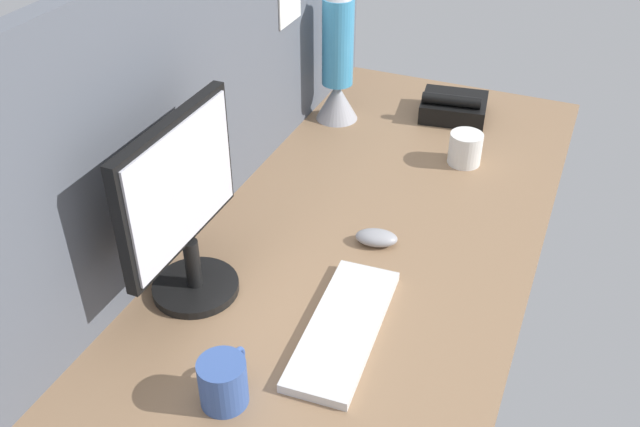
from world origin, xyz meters
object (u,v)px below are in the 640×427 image
object	(u,v)px
mouse	(376,238)
mug_ceramic_blue	(223,382)
monitor	(182,205)
lava_lamp	(338,64)
mug_ceramic_white	(465,149)
desk_phone	(454,107)
keyboard	(344,327)

from	to	relation	value
mouse	mug_ceramic_blue	world-z (taller)	mug_ceramic_blue
monitor	lava_lamp	xyz separation A→B (cm)	(83.98, 1.41, -4.26)
lava_lamp	mug_ceramic_white	bearing A→B (deg)	-104.83
monitor	desk_phone	xyz separation A→B (cm)	(98.62, -30.44, -18.18)
monitor	mug_ceramic_white	xyz separation A→B (cm)	(73.04, -39.92, -17.01)
mouse	mug_ceramic_blue	xyz separation A→B (cm)	(-52.79, 9.52, 2.93)
monitor	desk_phone	bearing A→B (deg)	-17.15
lava_lamp	desk_phone	size ratio (longest dim) A/B	1.92
mug_ceramic_blue	desk_phone	xyz separation A→B (cm)	(121.54, -9.94, -1.44)
keyboard	lava_lamp	bearing A→B (deg)	19.03
mouse	lava_lamp	distance (cm)	64.44
monitor	mug_ceramic_blue	bearing A→B (deg)	-138.19
mug_ceramic_white	mug_ceramic_blue	bearing A→B (deg)	168.56
mug_ceramic_blue	mug_ceramic_white	xyz separation A→B (cm)	(95.95, -19.42, -0.26)
mug_ceramic_white	desk_phone	world-z (taller)	same
desk_phone	keyboard	bearing A→B (deg)	-178.24
keyboard	mouse	size ratio (longest dim) A/B	3.85
mug_ceramic_blue	desk_phone	distance (cm)	121.95
keyboard	lava_lamp	size ratio (longest dim) A/B	0.91
mouse	mug_ceramic_white	world-z (taller)	mug_ceramic_white
keyboard	mug_ceramic_white	world-z (taller)	mug_ceramic_white
keyboard	desk_phone	world-z (taller)	desk_phone
keyboard	mug_ceramic_white	distance (cm)	72.53
mouse	keyboard	bearing A→B (deg)	173.87
monitor	lava_lamp	bearing A→B (deg)	0.96
monitor	keyboard	bearing A→B (deg)	-88.49
monitor	mouse	distance (cm)	46.70
mug_ceramic_blue	desk_phone	size ratio (longest dim) A/B	0.56
desk_phone	mouse	bearing A→B (deg)	179.65
mug_ceramic_white	lava_lamp	size ratio (longest dim) A/B	0.22
keyboard	mug_ceramic_blue	xyz separation A→B (cm)	(-23.79, 12.95, 3.63)
lava_lamp	desk_phone	distance (cm)	37.71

